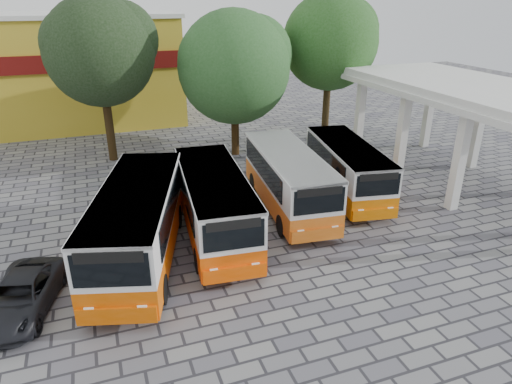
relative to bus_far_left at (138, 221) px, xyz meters
name	(u,v)px	position (x,y,z in m)	size (l,w,h in m)	color
ground	(324,256)	(6.86, -2.07, -1.75)	(90.00, 90.00, 0.00)	#55545E
terminal_shelter	(479,95)	(17.36, 1.93, 3.16)	(6.80, 15.80, 5.40)	silver
shophouse_block	(45,70)	(-4.14, 23.92, 2.41)	(20.40, 10.40, 8.30)	#B39720
bus_far_left	(138,221)	(0.00, 0.00, 0.00)	(4.79, 8.90, 3.03)	#E45500
bus_centre_left	(215,202)	(3.22, 0.90, -0.10)	(3.12, 8.09, 2.85)	#F84D00
bus_centre_right	(289,177)	(7.22, 2.41, -0.11)	(3.18, 8.07, 2.83)	orange
bus_far_right	(347,166)	(10.74, 3.02, -0.21)	(3.49, 7.71, 2.67)	#E06800
tree_left	(101,48)	(-0.14, 12.80, 5.00)	(6.60, 6.28, 9.69)	#32230F
tree_middle	(235,64)	(7.43, 11.21, 3.98)	(7.16, 6.82, 8.92)	#35220E
tree_right	(331,39)	(14.52, 12.41, 5.12)	(6.69, 6.37, 9.85)	#392A14
parked_car	(20,296)	(-4.05, -1.80, -1.16)	(1.95, 4.23, 1.18)	black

